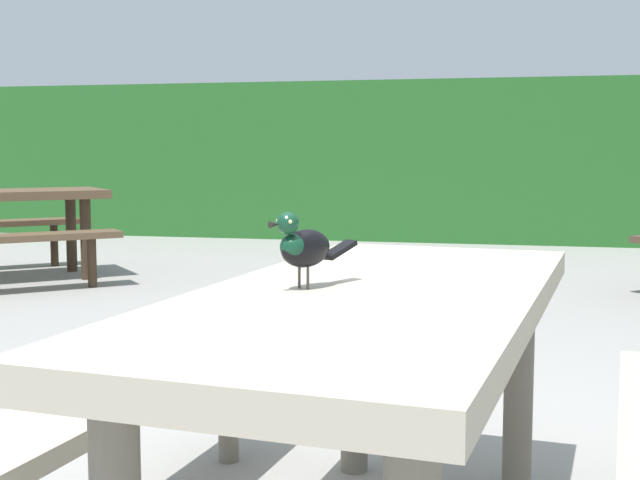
{
  "coord_description": "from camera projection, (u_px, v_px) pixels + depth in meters",
  "views": [
    {
      "loc": [
        0.63,
        -2.29,
        1.07
      ],
      "look_at": [
        0.15,
        -0.19,
        0.84
      ],
      "focal_mm": 48.12,
      "sensor_mm": 36.0,
      "label": 1
    }
  ],
  "objects": [
    {
      "name": "bird_grackle",
      "position": [
        303.0,
        246.0,
        2.0
      ],
      "size": [
        0.17,
        0.26,
        0.18
      ],
      "color": "black",
      "rests_on": "picnic_table_foreground"
    },
    {
      "name": "picnic_table_foreground",
      "position": [
        373.0,
        363.0,
        2.06
      ],
      "size": [
        1.87,
        1.9,
        0.74
      ],
      "color": "#B2A893",
      "rests_on": "ground"
    },
    {
      "name": "hedge_wall",
      "position": [
        466.0,
        161.0,
        10.79
      ],
      "size": [
        28.0,
        2.26,
        1.87
      ],
      "primitive_type": "cube",
      "color": "#235B23",
      "rests_on": "ground"
    }
  ]
}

